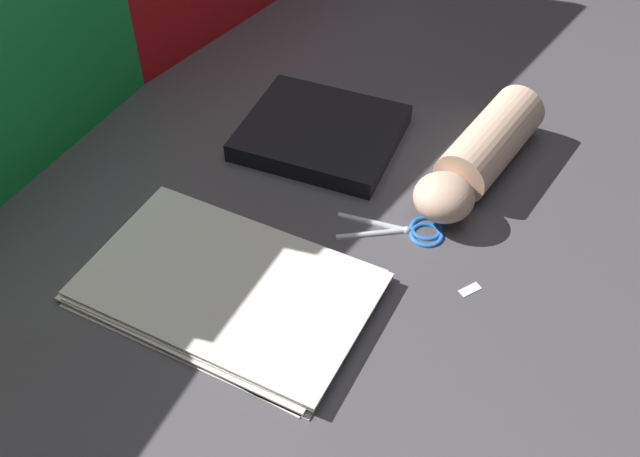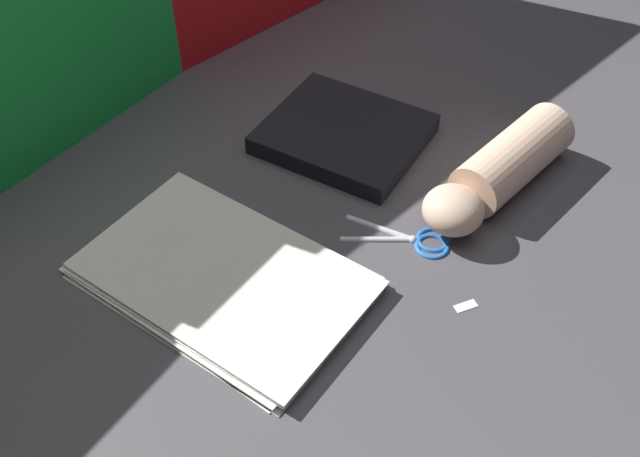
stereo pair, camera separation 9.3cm
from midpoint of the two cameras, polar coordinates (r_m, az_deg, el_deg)
name	(u,v)px [view 2 (the right image)]	position (r m, az deg, el deg)	size (l,w,h in m)	color
ground_plane	(328,252)	(0.98, 3.30, -1.97)	(6.00, 6.00, 0.00)	#4C494F
backdrop_panel_center	(57,18)	(1.11, -17.09, 14.99)	(0.55, 0.05, 0.39)	green
paper_stack	(222,277)	(0.94, -4.69, -3.88)	(0.24, 0.37, 0.02)	white
book_closed	(344,134)	(1.14, 4.19, 7.10)	(0.23, 0.25, 0.03)	black
scissors	(414,238)	(1.01, 9.83, -0.85)	(0.11, 0.15, 0.01)	silver
hand_forearm	(499,171)	(1.08, 15.92, 4.15)	(0.29, 0.10, 0.08)	beige
paper_scrap_near	(467,221)	(1.05, 13.65, 0.43)	(0.04, 0.03, 0.00)	white
paper_scrap_mid	(466,306)	(0.95, 13.83, -5.90)	(0.03, 0.02, 0.00)	white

